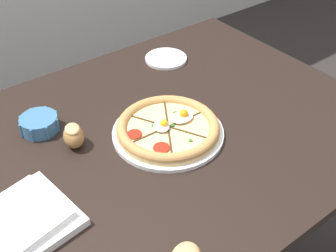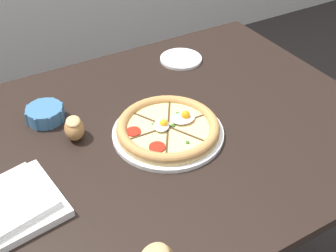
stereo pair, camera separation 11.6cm
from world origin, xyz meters
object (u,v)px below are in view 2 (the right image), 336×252
at_px(napkin_folded, 4,208).
at_px(bread_piece_mid, 74,128).
at_px(pizza, 168,129).
at_px(side_saucer, 181,59).
at_px(dining_table, 131,166).
at_px(ramekin_bowl, 45,114).

relative_size(napkin_folded, bread_piece_mid, 3.19).
height_order(pizza, napkin_folded, pizza).
xyz_separation_m(napkin_folded, side_saucer, (0.71, 0.40, -0.01)).
relative_size(dining_table, napkin_folded, 5.42).
height_order(napkin_folded, side_saucer, napkin_folded).
height_order(pizza, side_saucer, pizza).
relative_size(dining_table, ramekin_bowl, 12.88).
xyz_separation_m(pizza, side_saucer, (0.25, 0.34, -0.02)).
height_order(dining_table, ramekin_bowl, ramekin_bowl).
distance_m(ramekin_bowl, napkin_folded, 0.35).
relative_size(ramekin_bowl, side_saucer, 0.76).
xyz_separation_m(pizza, napkin_folded, (-0.46, -0.06, -0.00)).
bearing_deg(dining_table, pizza, -14.33).
xyz_separation_m(pizza, bread_piece_mid, (-0.23, 0.12, 0.01)).
xyz_separation_m(dining_table, side_saucer, (0.35, 0.31, 0.10)).
bearing_deg(bread_piece_mid, pizza, -26.97).
distance_m(pizza, napkin_folded, 0.46).
height_order(ramekin_bowl, bread_piece_mid, bread_piece_mid).
bearing_deg(ramekin_bowl, pizza, -40.52).
bearing_deg(ramekin_bowl, bread_piece_mid, -68.57).
xyz_separation_m(napkin_folded, bread_piece_mid, (0.23, 0.17, 0.02)).
relative_size(pizza, side_saucer, 2.10).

